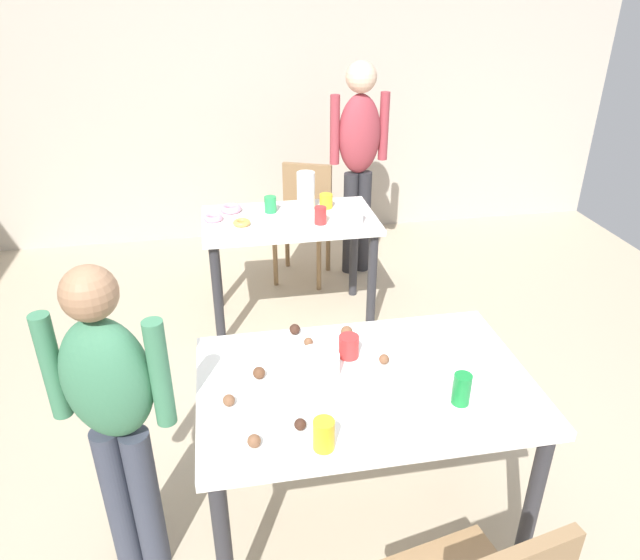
# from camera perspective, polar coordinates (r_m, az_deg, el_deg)

# --- Properties ---
(ground_plane) EXTENTS (6.40, 6.40, 0.00)m
(ground_plane) POSITION_cam_1_polar(r_m,az_deg,el_deg) (2.87, 0.60, -20.36)
(ground_plane) COLOR tan
(wall_back) EXTENTS (6.40, 0.10, 2.60)m
(wall_back) POSITION_cam_1_polar(r_m,az_deg,el_deg) (5.17, -6.32, 18.23)
(wall_back) COLOR #BCB2A3
(wall_back) RESTS_ON ground_plane
(dining_table_near) EXTENTS (1.28, 0.83, 0.75)m
(dining_table_near) POSITION_cam_1_polar(r_m,az_deg,el_deg) (2.34, 4.34, -11.52)
(dining_table_near) COLOR white
(dining_table_near) RESTS_ON ground_plane
(dining_table_far) EXTENTS (1.11, 0.63, 0.75)m
(dining_table_far) POSITION_cam_1_polar(r_m,az_deg,el_deg) (3.82, -2.95, 4.44)
(dining_table_far) COLOR white
(dining_table_far) RESTS_ON ground_plane
(chair_far_table) EXTENTS (0.52, 0.52, 0.87)m
(chair_far_table) POSITION_cam_1_polar(r_m,az_deg,el_deg) (4.51, -1.54, 6.36)
(chair_far_table) COLOR olive
(chair_far_table) RESTS_ON ground_plane
(person_girl_near) EXTENTS (0.45, 0.28, 1.34)m
(person_girl_near) POSITION_cam_1_polar(r_m,az_deg,el_deg) (2.21, -19.56, -11.73)
(person_girl_near) COLOR #383D4C
(person_girl_near) RESTS_ON ground_plane
(person_adult_far) EXTENTS (0.46, 0.24, 1.61)m
(person_adult_far) POSITION_cam_1_polar(r_m,az_deg,el_deg) (4.41, 3.82, 12.42)
(person_adult_far) COLOR #28282D
(person_adult_far) RESTS_ON ground_plane
(mixing_bowl) EXTENTS (0.17, 0.17, 0.09)m
(mixing_bowl) POSITION_cam_1_polar(r_m,az_deg,el_deg) (2.28, -0.17, -8.32)
(mixing_bowl) COLOR white
(mixing_bowl) RESTS_ON dining_table_near
(soda_can) EXTENTS (0.07, 0.07, 0.12)m
(soda_can) POSITION_cam_1_polar(r_m,az_deg,el_deg) (2.20, 13.68, -10.32)
(soda_can) COLOR #198438
(soda_can) RESTS_ON dining_table_near
(fork_near) EXTENTS (0.17, 0.02, 0.01)m
(fork_near) POSITION_cam_1_polar(r_m,az_deg,el_deg) (2.41, 17.52, -8.86)
(fork_near) COLOR silver
(fork_near) RESTS_ON dining_table_near
(cup_near_0) EXTENTS (0.07, 0.07, 0.10)m
(cup_near_0) POSITION_cam_1_polar(r_m,az_deg,el_deg) (2.11, 11.40, -12.23)
(cup_near_0) COLOR white
(cup_near_0) RESTS_ON dining_table_near
(cup_near_1) EXTENTS (0.08, 0.08, 0.09)m
(cup_near_1) POSITION_cam_1_polar(r_m,az_deg,el_deg) (2.38, 2.83, -6.51)
(cup_near_1) COLOR red
(cup_near_1) RESTS_ON dining_table_near
(cup_near_2) EXTENTS (0.07, 0.07, 0.11)m
(cup_near_2) POSITION_cam_1_polar(r_m,az_deg,el_deg) (1.97, 0.38, -14.87)
(cup_near_2) COLOR yellow
(cup_near_2) RESTS_ON dining_table_near
(cake_ball_0) EXTENTS (0.05, 0.05, 0.05)m
(cake_ball_0) POSITION_cam_1_polar(r_m,az_deg,el_deg) (2.52, 2.62, -5.07)
(cake_ball_0) COLOR brown
(cake_ball_0) RESTS_ON dining_table_near
(cake_ball_1) EXTENTS (0.04, 0.04, 0.04)m
(cake_ball_1) POSITION_cam_1_polar(r_m,az_deg,el_deg) (2.37, 6.28, -7.69)
(cake_ball_1) COLOR brown
(cake_ball_1) RESTS_ON dining_table_near
(cake_ball_2) EXTENTS (0.05, 0.05, 0.05)m
(cake_ball_2) POSITION_cam_1_polar(r_m,az_deg,el_deg) (2.29, -5.98, -9.01)
(cake_ball_2) COLOR brown
(cake_ball_2) RESTS_ON dining_table_near
(cake_ball_3) EXTENTS (0.04, 0.04, 0.04)m
(cake_ball_3) POSITION_cam_1_polar(r_m,az_deg,el_deg) (2.46, -1.14, -6.07)
(cake_ball_3) COLOR brown
(cake_ball_3) RESTS_ON dining_table_near
(cake_ball_4) EXTENTS (0.04, 0.04, 0.04)m
(cake_ball_4) POSITION_cam_1_polar(r_m,az_deg,el_deg) (2.17, -8.90, -11.54)
(cake_ball_4) COLOR brown
(cake_ball_4) RESTS_ON dining_table_near
(cake_ball_5) EXTENTS (0.05, 0.05, 0.05)m
(cake_ball_5) POSITION_cam_1_polar(r_m,az_deg,el_deg) (2.00, -6.46, -15.36)
(cake_ball_5) COLOR brown
(cake_ball_5) RESTS_ON dining_table_near
(cake_ball_6) EXTENTS (0.04, 0.04, 0.04)m
(cake_ball_6) POSITION_cam_1_polar(r_m,az_deg,el_deg) (2.06, -1.95, -13.91)
(cake_ball_6) COLOR #3D2319
(cake_ball_6) RESTS_ON dining_table_near
(cake_ball_7) EXTENTS (0.05, 0.05, 0.05)m
(cake_ball_7) POSITION_cam_1_polar(r_m,az_deg,el_deg) (2.54, -2.48, -4.83)
(cake_ball_7) COLOR #3D2319
(cake_ball_7) RESTS_ON dining_table_near
(pitcher_far) EXTENTS (0.12, 0.12, 0.25)m
(pitcher_far) POSITION_cam_1_polar(r_m,az_deg,el_deg) (3.88, -1.39, 8.73)
(pitcher_far) COLOR white
(pitcher_far) RESTS_ON dining_table_far
(cup_far_0) EXTENTS (0.08, 0.08, 0.11)m
(cup_far_0) POSITION_cam_1_polar(r_m,az_deg,el_deg) (3.86, -4.87, 7.37)
(cup_far_0) COLOR green
(cup_far_0) RESTS_ON dining_table_far
(cup_far_1) EXTENTS (0.08, 0.08, 0.11)m
(cup_far_1) POSITION_cam_1_polar(r_m,az_deg,el_deg) (3.65, 0.04, 6.34)
(cup_far_1) COLOR red
(cup_far_1) RESTS_ON dining_table_far
(cup_far_2) EXTENTS (0.08, 0.08, 0.12)m
(cup_far_2) POSITION_cam_1_polar(r_m,az_deg,el_deg) (3.65, 3.66, 6.37)
(cup_far_2) COLOR white
(cup_far_2) RESTS_ON dining_table_far
(cup_far_3) EXTENTS (0.09, 0.09, 0.09)m
(cup_far_3) POSITION_cam_1_polar(r_m,az_deg,el_deg) (3.92, 0.60, 7.73)
(cup_far_3) COLOR yellow
(cup_far_3) RESTS_ON dining_table_far
(donut_far_0) EXTENTS (0.14, 0.14, 0.04)m
(donut_far_0) POSITION_cam_1_polar(r_m,az_deg,el_deg) (3.90, -8.71, 6.92)
(donut_far_0) COLOR pink
(donut_far_0) RESTS_ON dining_table_far
(donut_far_1) EXTENTS (0.12, 0.12, 0.04)m
(donut_far_1) POSITION_cam_1_polar(r_m,az_deg,el_deg) (3.78, -10.40, 5.99)
(donut_far_1) COLOR pink
(donut_far_1) RESTS_ON dining_table_far
(donut_far_2) EXTENTS (0.11, 0.11, 0.03)m
(donut_far_2) POSITION_cam_1_polar(r_m,az_deg,el_deg) (3.68, -7.65, 5.57)
(donut_far_2) COLOR gold
(donut_far_2) RESTS_ON dining_table_far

